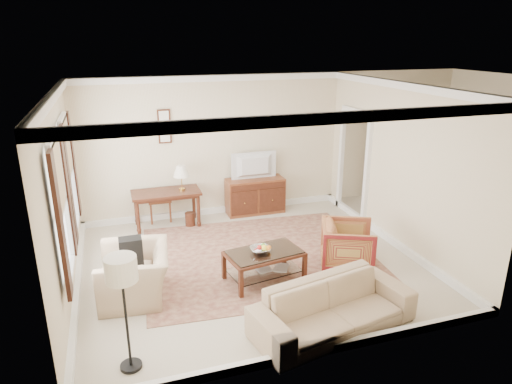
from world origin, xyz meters
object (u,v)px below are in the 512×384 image
sideboard (255,196)px  club_armchair (134,266)px  sofa (334,300)px  striped_armchair (348,243)px  coffee_table (264,258)px  tv (255,158)px  writing_desk (166,197)px

sideboard → club_armchair: bearing=-135.0°
sofa → striped_armchair: bearing=44.1°
sideboard → coffee_table: size_ratio=0.99×
coffee_table → sofa: (0.43, -1.47, 0.05)m
sideboard → tv: size_ratio=1.33×
writing_desk → sideboard: (1.89, 0.16, -0.23)m
tv → club_armchair: size_ratio=0.83×
tv → striped_armchair: tv is taller
sofa → tv: bearing=74.2°
striped_armchair → club_armchair: size_ratio=0.75×
club_armchair → coffee_table: bearing=92.6°
tv → striped_armchair: 2.99m
coffee_table → striped_armchair: bearing=-0.2°
club_armchair → sofa: bearing=62.3°
writing_desk → striped_armchair: bearing=-45.8°
club_armchair → sofa: club_armchair is taller
coffee_table → sofa: sofa is taller
sideboard → coffee_table: 2.91m
writing_desk → tv: size_ratio=1.43×
writing_desk → sideboard: bearing=5.0°
coffee_table → striped_armchair: size_ratio=1.48×
coffee_table → club_armchair: club_armchair is taller
coffee_table → striped_armchair: striped_armchair is taller
club_armchair → sofa: 2.85m
club_armchair → striped_armchair: bearing=94.1°
tv → sofa: (-0.32, -4.26, -0.80)m
sideboard → club_armchair: club_armchair is taller
tv → coffee_table: 3.01m
tv → club_armchair: (-2.69, -2.66, -0.73)m
club_armchair → tv: bearing=141.0°
sofa → sideboard: bearing=74.3°
writing_desk → tv: tv is taller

